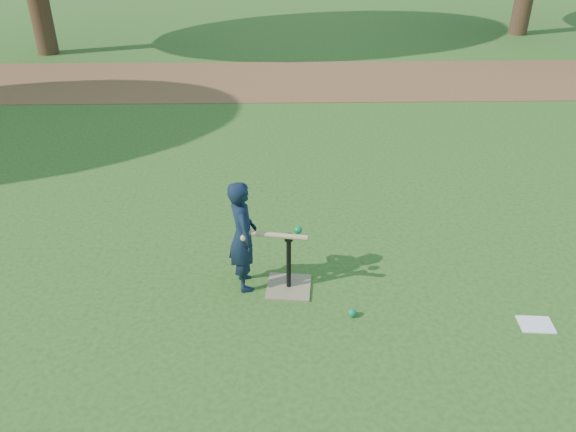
{
  "coord_description": "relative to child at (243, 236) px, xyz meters",
  "views": [
    {
      "loc": [
        -0.38,
        -4.23,
        3.37
      ],
      "look_at": [
        -0.27,
        0.55,
        0.65
      ],
      "focal_mm": 35.0,
      "sensor_mm": 36.0,
      "label": 1
    }
  ],
  "objects": [
    {
      "name": "wiffle_ball_ground",
      "position": [
        1.01,
        -0.52,
        -0.53
      ],
      "size": [
        0.08,
        0.08,
        0.08
      ],
      "primitive_type": "sphere",
      "color": "#0B7E43",
      "rests_on": "ground"
    },
    {
      "name": "ground",
      "position": [
        0.71,
        -0.32,
        -0.57
      ],
      "size": [
        80.0,
        80.0,
        0.0
      ],
      "primitive_type": "plane",
      "color": "#285116",
      "rests_on": "ground"
    },
    {
      "name": "dirt_strip",
      "position": [
        0.71,
        7.18,
        -0.56
      ],
      "size": [
        24.0,
        3.0,
        0.01
      ],
      "primitive_type": "cube",
      "color": "brown",
      "rests_on": "ground"
    },
    {
      "name": "swing_action",
      "position": [
        0.33,
        -0.08,
        0.06
      ],
      "size": [
        0.63,
        0.2,
        0.08
      ],
      "color": "tan",
      "rests_on": "ground"
    },
    {
      "name": "batting_tee",
      "position": [
        0.44,
        -0.07,
        -0.46
      ],
      "size": [
        0.47,
        0.47,
        0.61
      ],
      "color": "#887B56",
      "rests_on": "ground"
    },
    {
      "name": "clipboard",
      "position": [
        2.67,
        -0.68,
        -0.56
      ],
      "size": [
        0.32,
        0.25,
        0.01
      ],
      "primitive_type": "cube",
      "rotation": [
        0.0,
        0.0,
        -0.08
      ],
      "color": "white",
      "rests_on": "ground"
    },
    {
      "name": "child",
      "position": [
        0.0,
        0.0,
        0.0
      ],
      "size": [
        0.36,
        0.47,
        1.14
      ],
      "primitive_type": "imported",
      "rotation": [
        0.0,
        0.0,
        1.8
      ],
      "color": "black",
      "rests_on": "ground"
    }
  ]
}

